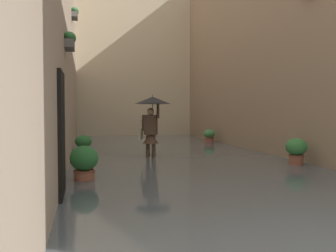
% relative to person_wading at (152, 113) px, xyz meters
% --- Properties ---
extents(ground_plane, '(60.00, 60.00, 0.00)m').
position_rel_person_wading_xyz_m(ground_plane, '(-0.71, -0.37, -1.46)').
color(ground_plane, gray).
extents(flood_water, '(7.02, 24.26, 0.14)m').
position_rel_person_wading_xyz_m(flood_water, '(-0.71, -0.37, -1.39)').
color(flood_water, '#515B60').
rests_on(flood_water, ground_plane).
extents(building_facade_left, '(2.04, 22.26, 8.60)m').
position_rel_person_wading_xyz_m(building_facade_left, '(-4.72, -0.37, 2.84)').
color(building_facade_left, gray).
rests_on(building_facade_left, ground_plane).
extents(building_facade_far, '(9.82, 1.80, 12.83)m').
position_rel_person_wading_xyz_m(building_facade_far, '(-0.71, -10.40, 4.95)').
color(building_facade_far, beige).
rests_on(building_facade_far, ground_plane).
extents(person_wading, '(1.10, 1.10, 2.04)m').
position_rel_person_wading_xyz_m(person_wading, '(0.00, 0.00, 0.00)').
color(person_wading, '#2D2319').
rests_on(person_wading, ground_plane).
extents(potted_plant_near_left, '(0.50, 0.50, 0.70)m').
position_rel_person_wading_xyz_m(potted_plant_near_left, '(-3.37, -4.62, -1.07)').
color(potted_plant_near_left, brown).
rests_on(potted_plant_near_left, ground_plane).
extents(potted_plant_near_right, '(0.57, 0.57, 0.71)m').
position_rel_person_wading_xyz_m(potted_plant_near_right, '(2.04, -1.67, -1.05)').
color(potted_plant_near_right, brown).
rests_on(potted_plant_near_right, ground_plane).
extents(potted_plant_mid_left, '(0.56, 0.56, 0.83)m').
position_rel_person_wading_xyz_m(potted_plant_mid_left, '(-3.38, 2.51, -0.97)').
color(potted_plant_mid_left, brown).
rests_on(potted_plant_mid_left, ground_plane).
extents(potted_plant_mid_right, '(0.58, 0.58, 0.84)m').
position_rel_person_wading_xyz_m(potted_plant_mid_right, '(2.01, 3.56, -0.99)').
color(potted_plant_mid_right, '#9E563D').
rests_on(potted_plant_mid_right, ground_plane).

